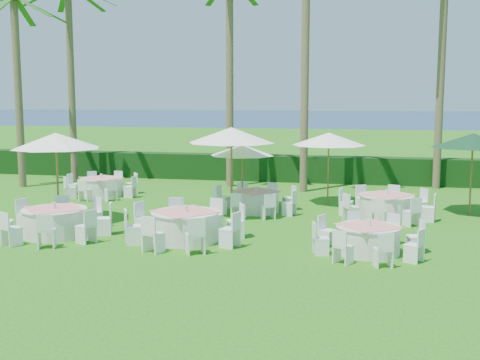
% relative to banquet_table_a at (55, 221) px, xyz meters
% --- Properties ---
extents(ground, '(120.00, 120.00, 0.00)m').
position_rel_banquet_table_a_xyz_m(ground, '(4.22, 0.54, -0.42)').
color(ground, '#1C5F10').
rests_on(ground, ground).
extents(hedge, '(34.00, 1.00, 1.20)m').
position_rel_banquet_table_a_xyz_m(hedge, '(4.22, 12.54, 0.18)').
color(hedge, black).
rests_on(hedge, ground).
extents(ocean, '(260.00, 260.00, 0.00)m').
position_rel_banquet_table_a_xyz_m(ocean, '(4.22, 102.54, -0.42)').
color(ocean, '#07234B').
rests_on(ocean, ground).
extents(banquet_table_a, '(3.07, 3.07, 0.95)m').
position_rel_banquet_table_a_xyz_m(banquet_table_a, '(0.00, 0.00, 0.00)').
color(banquet_table_a, silver).
rests_on(banquet_table_a, ground).
extents(banquet_table_b, '(3.21, 3.21, 0.98)m').
position_rel_banquet_table_a_xyz_m(banquet_table_b, '(3.76, 0.23, 0.01)').
color(banquet_table_b, silver).
rests_on(banquet_table_b, ground).
extents(banquet_table_c, '(2.76, 2.76, 0.86)m').
position_rel_banquet_table_a_xyz_m(banquet_table_c, '(8.60, -0.06, -0.05)').
color(banquet_table_c, silver).
rests_on(banquet_table_c, ground).
extents(banquet_table_d, '(2.88, 2.88, 0.88)m').
position_rel_banquet_table_a_xyz_m(banquet_table_d, '(-1.76, 6.72, -0.03)').
color(banquet_table_d, silver).
rests_on(banquet_table_d, ground).
extents(banquet_table_e, '(2.87, 2.87, 0.88)m').
position_rel_banquet_table_a_xyz_m(banquet_table_e, '(4.81, 4.72, -0.03)').
color(banquet_table_e, silver).
rests_on(banquet_table_e, ground).
extents(banquet_table_f, '(3.05, 3.05, 0.93)m').
position_rel_banquet_table_a_xyz_m(banquet_table_f, '(9.13, 4.62, -0.01)').
color(banquet_table_f, silver).
rests_on(banquet_table_f, ground).
extents(umbrella_a, '(2.73, 2.73, 2.79)m').
position_rel_banquet_table_a_xyz_m(umbrella_a, '(-0.83, 1.70, 2.13)').
color(umbrella_a, brown).
rests_on(umbrella_a, ground).
extents(umbrella_b, '(2.84, 2.84, 2.91)m').
position_rel_banquet_table_a_xyz_m(umbrella_b, '(4.17, 3.93, 2.24)').
color(umbrella_b, brown).
rests_on(umbrella_b, ground).
extents(umbrella_c, '(2.26, 2.26, 2.23)m').
position_rel_banquet_table_a_xyz_m(umbrella_c, '(4.19, 5.49, 1.62)').
color(umbrella_c, brown).
rests_on(umbrella_c, ground).
extents(umbrella_d, '(2.64, 2.64, 2.61)m').
position_rel_banquet_table_a_xyz_m(umbrella_d, '(7.10, 6.74, 1.97)').
color(umbrella_d, brown).
rests_on(umbrella_d, ground).
extents(umbrella_green, '(2.69, 2.69, 2.70)m').
position_rel_banquet_table_a_xyz_m(umbrella_green, '(11.86, 5.83, 2.05)').
color(umbrella_green, brown).
rests_on(umbrella_green, ground).
extents(palm_a, '(4.39, 4.19, 8.99)m').
position_rel_banquet_table_a_xyz_m(palm_a, '(-5.08, 10.83, 4.54)').
color(palm_a, brown).
rests_on(palm_a, ground).
extents(palm_b, '(4.38, 4.23, 8.99)m').
position_rel_banquet_table_a_xyz_m(palm_b, '(2.58, 10.40, 4.54)').
color(palm_b, brown).
rests_on(palm_b, ground).
extents(palm_c, '(4.31, 4.33, 10.95)m').
position_rel_banquet_table_a_xyz_m(palm_c, '(5.90, 9.63, 5.54)').
color(palm_c, brown).
rests_on(palm_c, ground).
extents(palm_d, '(4.39, 4.21, 9.49)m').
position_rel_banquet_table_a_xyz_m(palm_d, '(11.36, 11.71, 4.80)').
color(palm_d, brown).
rests_on(palm_d, ground).
extents(palm_f, '(4.26, 4.37, 8.09)m').
position_rel_banquet_table_a_xyz_m(palm_f, '(-6.23, 8.31, 4.08)').
color(palm_f, brown).
rests_on(palm_f, ground).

